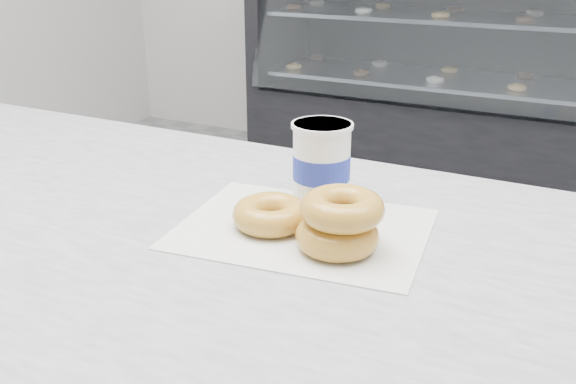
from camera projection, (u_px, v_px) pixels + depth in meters
name	position (u px, v px, depth m)	size (l,w,h in m)	color
display_case	(480.00, 99.00, 3.36)	(2.40, 0.74, 1.25)	black
wax_paper	(303.00, 229.00, 0.90)	(0.34, 0.26, 0.00)	silver
donut_single	(271.00, 214.00, 0.89)	(0.11, 0.11, 0.04)	gold
donut_stack	(340.00, 222.00, 0.82)	(0.16, 0.16, 0.08)	gold
coffee_cup	(322.00, 162.00, 0.97)	(0.11, 0.11, 0.12)	white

